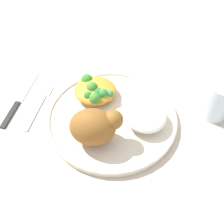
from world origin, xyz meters
TOP-DOWN VIEW (x-y plane):
  - ground_plane at (0.00, 0.00)m, footprint 2.00×2.00m
  - plate at (0.00, 0.00)m, footprint 0.29×0.29m
  - roasted_chicken at (-0.03, -0.07)m, footprint 0.10×0.07m
  - rice_pile at (0.07, -0.01)m, footprint 0.09×0.09m
  - mac_cheese_with_broccoli at (-0.05, 0.05)m, footprint 0.10×0.10m
  - fork at (-0.17, 0.03)m, footprint 0.03×0.14m
  - knife at (-0.23, 0.03)m, footprint 0.03×0.19m
  - water_glass at (0.23, 0.04)m, footprint 0.06×0.06m

SIDE VIEW (x-z plane):
  - ground_plane at x=0.00m, z-range 0.00..0.00m
  - fork at x=-0.17m, z-range 0.00..0.01m
  - knife at x=-0.23m, z-range 0.00..0.01m
  - plate at x=0.00m, z-range 0.00..0.02m
  - mac_cheese_with_broccoli at x=-0.05m, z-range 0.01..0.05m
  - rice_pile at x=0.07m, z-range 0.02..0.05m
  - water_glass at x=0.23m, z-range 0.00..0.09m
  - roasted_chicken at x=-0.03m, z-range 0.02..0.10m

